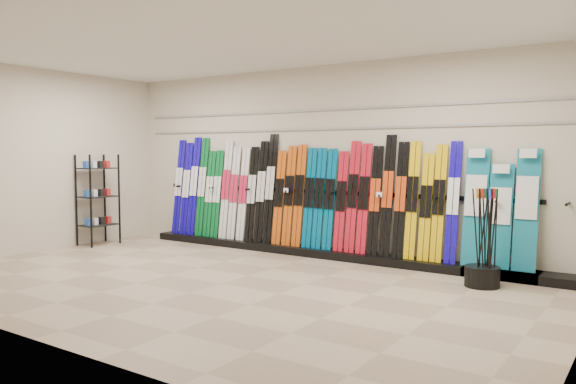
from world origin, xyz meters
The scene contains 12 objects.
floor centered at (0.00, 0.00, 0.00)m, with size 8.00×8.00×0.00m, color gray.
back_wall centered at (0.00, 2.50, 1.50)m, with size 8.00×8.00×0.00m, color beige.
left_wall centered at (-4.00, 0.00, 1.50)m, with size 5.00×5.00×0.00m, color beige.
ceiling centered at (0.00, 0.00, 3.00)m, with size 8.00×8.00×0.00m, color silver.
ski_rack_base centered at (0.22, 2.28, 0.06)m, with size 8.00×0.40×0.12m, color black.
skis centered at (-0.47, 2.35, 0.94)m, with size 5.38×0.27×1.82m.
snowboards centered at (2.76, 2.36, 0.87)m, with size 0.94×0.24×1.57m.
accessory_rack centered at (-3.75, 1.06, 0.80)m, with size 0.40×0.60×1.59m, color black.
pole_bin centered at (2.74, 1.67, 0.12)m, with size 0.42×0.42×0.25m, color black.
ski_poles centered at (2.78, 1.67, 0.61)m, with size 0.29×0.26×1.18m.
slatwall_rail_0 centered at (0.00, 2.48, 2.00)m, with size 7.60×0.02×0.03m, color gray.
slatwall_rail_1 centered at (0.00, 2.48, 2.30)m, with size 7.60×0.02×0.03m, color gray.
Camera 1 is at (4.54, -5.23, 1.64)m, focal length 35.00 mm.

